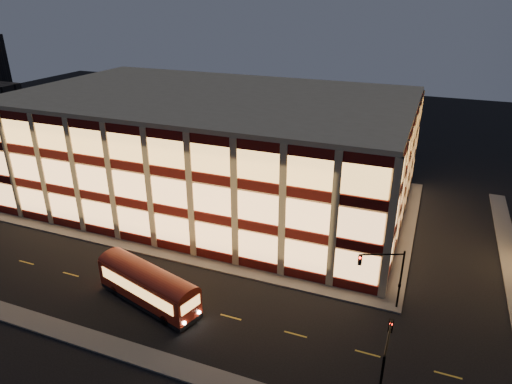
% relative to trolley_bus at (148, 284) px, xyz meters
% --- Properties ---
extents(ground, '(200.00, 200.00, 0.00)m').
position_rel_trolley_bus_xyz_m(ground, '(-2.13, 6.87, -2.06)').
color(ground, black).
rests_on(ground, ground).
extents(sidewalk_office_south, '(54.00, 2.00, 0.15)m').
position_rel_trolley_bus_xyz_m(sidewalk_office_south, '(-5.13, 7.87, -1.99)').
color(sidewalk_office_south, '#514F4C').
rests_on(sidewalk_office_south, ground).
extents(sidewalk_office_east, '(2.00, 30.00, 0.15)m').
position_rel_trolley_bus_xyz_m(sidewalk_office_east, '(20.87, 23.87, -1.99)').
color(sidewalk_office_east, '#514F4C').
rests_on(sidewalk_office_east, ground).
extents(sidewalk_tower_west, '(2.00, 30.00, 0.15)m').
position_rel_trolley_bus_xyz_m(sidewalk_tower_west, '(31.87, 23.87, -1.99)').
color(sidewalk_tower_west, '#514F4C').
rests_on(sidewalk_tower_west, ground).
extents(sidewalk_near, '(100.00, 2.00, 0.15)m').
position_rel_trolley_bus_xyz_m(sidewalk_near, '(-2.13, -6.13, -1.99)').
color(sidewalk_near, '#514F4C').
rests_on(sidewalk_near, ground).
extents(office_building, '(50.45, 30.45, 14.50)m').
position_rel_trolley_bus_xyz_m(office_building, '(-5.04, 23.79, 5.19)').
color(office_building, tan).
rests_on(office_building, ground).
extents(traffic_signal_far, '(3.79, 1.87, 6.00)m').
position_rel_trolley_bus_xyz_m(traffic_signal_far, '(20.08, 7.11, 2.05)').
color(traffic_signal_far, black).
rests_on(traffic_signal_far, ground).
extents(traffic_signal_near, '(0.32, 4.45, 6.00)m').
position_rel_trolley_bus_xyz_m(traffic_signal_near, '(21.37, -4.16, 2.07)').
color(traffic_signal_near, black).
rests_on(traffic_signal_near, ground).
extents(trolley_bus, '(11.31, 5.64, 3.72)m').
position_rel_trolley_bus_xyz_m(trolley_bus, '(0.00, 0.00, 0.00)').
color(trolley_bus, maroon).
rests_on(trolley_bus, ground).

